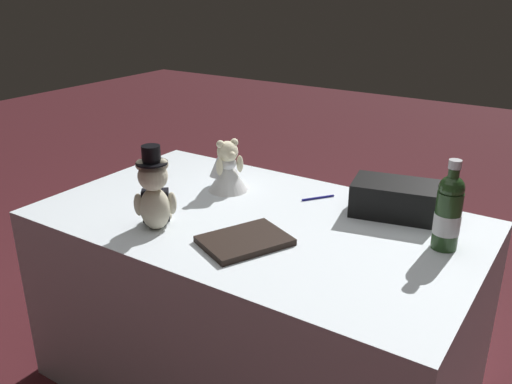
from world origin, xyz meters
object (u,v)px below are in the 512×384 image
object	(u,v)px
teddy_bear_groom	(154,194)
guestbook	(245,241)
signing_pen	(319,198)
gift_case_black	(395,199)
champagne_bottle	(448,212)
teddy_bear_bride	(227,168)

from	to	relation	value
teddy_bear_groom	guestbook	world-z (taller)	teddy_bear_groom
teddy_bear_groom	guestbook	bearing A→B (deg)	11.50
signing_pen	guestbook	xyz separation A→B (m)	(-0.03, -0.49, 0.01)
signing_pen	gift_case_black	xyz separation A→B (m)	(0.30, 0.02, 0.06)
champagne_bottle	guestbook	bearing A→B (deg)	-149.19
teddy_bear_bride	teddy_bear_groom	bearing A→B (deg)	-88.20
teddy_bear_bride	champagne_bottle	world-z (taller)	champagne_bottle
champagne_bottle	gift_case_black	world-z (taller)	champagne_bottle
champagne_bottle	gift_case_black	bearing A→B (deg)	143.20
teddy_bear_groom	champagne_bottle	xyz separation A→B (m)	(0.89, 0.40, 0.00)
teddy_bear_bride	champagne_bottle	xyz separation A→B (m)	(0.91, -0.04, 0.03)
teddy_bear_groom	gift_case_black	distance (m)	0.88
gift_case_black	teddy_bear_groom	bearing A→B (deg)	-138.98
champagne_bottle	guestbook	size ratio (longest dim) A/B	1.08
signing_pen	teddy_bear_bride	bearing A→B (deg)	-162.63
champagne_bottle	guestbook	distance (m)	0.66
teddy_bear_groom	signing_pen	size ratio (longest dim) A/B	2.47
champagne_bottle	signing_pen	bearing A→B (deg)	163.88
teddy_bear_groom	gift_case_black	size ratio (longest dim) A/B	0.88
champagne_bottle	gift_case_black	xyz separation A→B (m)	(-0.23, 0.17, -0.07)
teddy_bear_bride	gift_case_black	world-z (taller)	teddy_bear_bride
teddy_bear_groom	gift_case_black	bearing A→B (deg)	41.02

